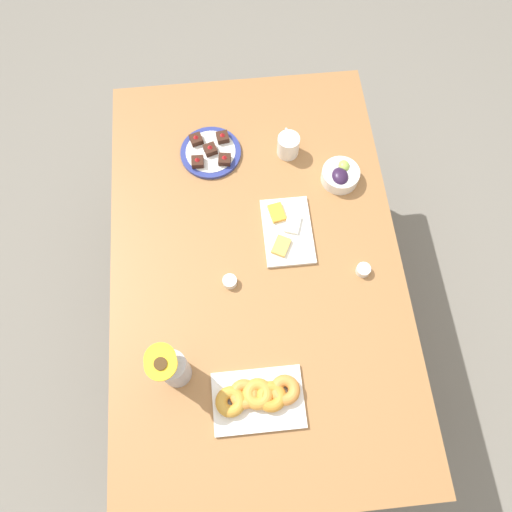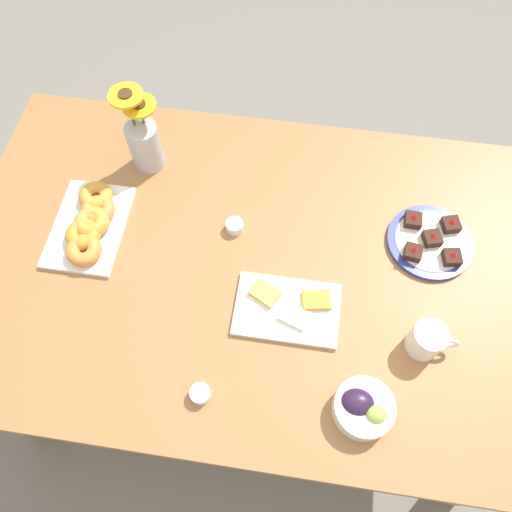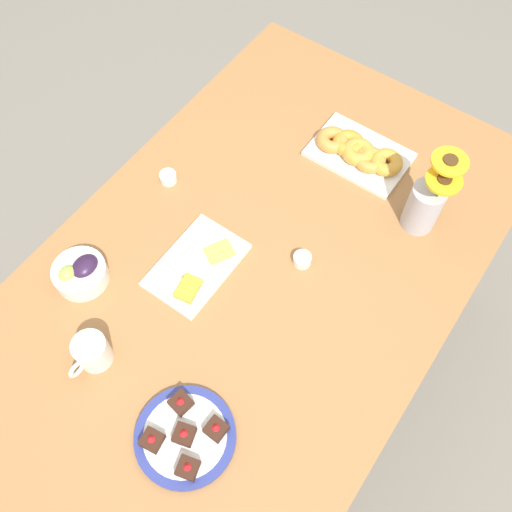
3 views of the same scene
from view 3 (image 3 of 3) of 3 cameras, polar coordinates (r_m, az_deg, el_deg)
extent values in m
plane|color=slate|center=(2.17, 0.00, -10.09)|extent=(6.00, 6.00, 0.00)
cube|color=#9E6B3D|center=(1.51, 0.00, -1.11)|extent=(1.60, 1.00, 0.04)
cube|color=#9E6B3D|center=(2.29, 1.88, 12.98)|extent=(0.07, 0.07, 0.70)
cube|color=#9E6B3D|center=(2.14, 20.79, 2.46)|extent=(0.07, 0.07, 0.70)
cylinder|color=white|center=(1.40, -16.04, -9.16)|extent=(0.08, 0.08, 0.09)
cylinder|color=brown|center=(1.37, -16.42, -8.62)|extent=(0.07, 0.07, 0.00)
torus|color=white|center=(1.39, -17.50, -10.76)|extent=(0.05, 0.01, 0.05)
cylinder|color=white|center=(1.51, -17.13, -1.73)|extent=(0.14, 0.14, 0.05)
ellipsoid|color=#2D1938|center=(1.50, -16.71, -1.04)|extent=(0.08, 0.06, 0.04)
ellipsoid|color=#9EC14C|center=(1.50, -18.34, -1.71)|extent=(0.05, 0.04, 0.04)
cube|color=white|center=(1.49, -5.96, -0.91)|extent=(0.26, 0.17, 0.01)
cube|color=#EFB74C|center=(1.49, -3.68, 0.41)|extent=(0.09, 0.08, 0.01)
cube|color=white|center=(1.48, -7.09, -0.84)|extent=(0.08, 0.07, 0.01)
cube|color=orange|center=(1.44, -6.80, -3.25)|extent=(0.08, 0.06, 0.01)
cube|color=white|center=(1.71, 10.30, 9.96)|extent=(0.19, 0.28, 0.01)
torus|color=orange|center=(1.70, 7.64, 11.43)|extent=(0.12, 0.12, 0.04)
torus|color=orange|center=(1.70, 9.14, 11.10)|extent=(0.11, 0.11, 0.04)
torus|color=gold|center=(1.68, 10.17, 10.21)|extent=(0.11, 0.11, 0.04)
torus|color=orange|center=(1.67, 11.34, 9.40)|extent=(0.11, 0.11, 0.04)
torus|color=gold|center=(1.67, 12.90, 9.12)|extent=(0.11, 0.11, 0.04)
cylinder|color=white|center=(1.48, 4.65, -0.35)|extent=(0.05, 0.05, 0.03)
cylinder|color=#C68923|center=(1.48, 4.68, -0.16)|extent=(0.04, 0.04, 0.01)
cylinder|color=white|center=(1.64, -8.78, 7.78)|extent=(0.05, 0.05, 0.03)
cylinder|color=maroon|center=(1.64, -8.83, 7.99)|extent=(0.04, 0.04, 0.01)
cylinder|color=navy|center=(1.34, -7.09, -17.48)|extent=(0.23, 0.23, 0.01)
cylinder|color=white|center=(1.34, -7.10, -17.46)|extent=(0.19, 0.19, 0.01)
cube|color=#381E14|center=(1.32, -4.01, -16.87)|extent=(0.05, 0.05, 0.02)
cone|color=red|center=(1.30, -4.06, -16.69)|extent=(0.02, 0.02, 0.01)
cube|color=#381E14|center=(1.31, -6.83, -20.30)|extent=(0.05, 0.05, 0.02)
cone|color=red|center=(1.29, -6.93, -20.17)|extent=(0.02, 0.02, 0.01)
cube|color=#381E14|center=(1.34, -7.52, -14.35)|extent=(0.05, 0.05, 0.02)
cone|color=red|center=(1.32, -7.62, -14.14)|extent=(0.02, 0.02, 0.01)
cube|color=#381E14|center=(1.33, -10.36, -17.66)|extent=(0.05, 0.05, 0.02)
cone|color=red|center=(1.31, -10.49, -17.49)|extent=(0.02, 0.02, 0.01)
cube|color=#381E14|center=(1.32, -7.19, -17.29)|extent=(0.05, 0.05, 0.02)
cone|color=red|center=(1.30, -7.28, -17.12)|extent=(0.02, 0.02, 0.01)
cylinder|color=#B2B2BC|center=(1.56, 16.39, 4.73)|extent=(0.09, 0.09, 0.15)
cylinder|color=#3D702D|center=(1.47, 18.23, 7.64)|extent=(0.01, 0.01, 0.10)
cylinder|color=yellow|center=(1.43, 18.83, 8.93)|extent=(0.09, 0.09, 0.01)
cylinder|color=#472D14|center=(1.43, 18.90, 9.07)|extent=(0.04, 0.04, 0.01)
cylinder|color=#3D702D|center=(1.47, 17.92, 6.42)|extent=(0.01, 0.01, 0.06)
cylinder|color=yellow|center=(1.44, 18.28, 7.20)|extent=(0.09, 0.09, 0.01)
cylinder|color=#472D14|center=(1.44, 18.35, 7.34)|extent=(0.04, 0.04, 0.01)
camera|label=1|loc=(1.30, 51.48, 65.32)|focal=35.00mm
camera|label=2|loc=(1.12, -41.57, 44.61)|focal=35.00mm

